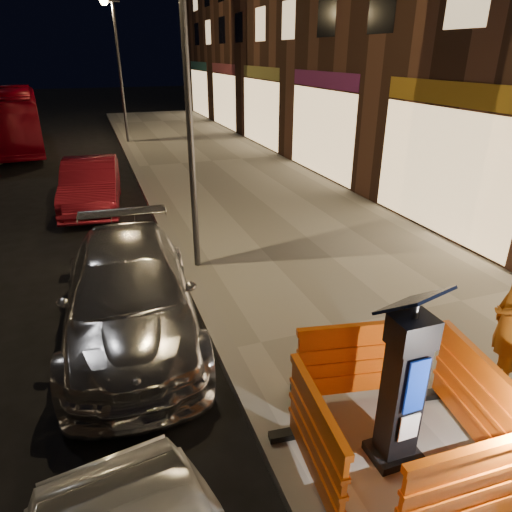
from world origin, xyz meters
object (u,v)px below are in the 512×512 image
object	(u,v)px
barrier_back	(351,363)
car_silver	(135,332)
parking_kiosk	(404,384)
barrier_front	(466,494)
car_red	(95,208)
barrier_kerbside	(315,441)
bus_doubledecker	(18,148)
barrier_bldgside	(472,395)

from	to	relation	value
barrier_back	car_silver	size ratio (longest dim) A/B	0.29
parking_kiosk	car_silver	world-z (taller)	parking_kiosk
parking_kiosk	barrier_back	size ratio (longest dim) A/B	1.40
barrier_front	car_red	distance (m)	11.86
parking_kiosk	barrier_kerbside	size ratio (longest dim) A/B	1.40
barrier_front	car_red	bearing A→B (deg)	105.89
barrier_back	car_red	distance (m)	10.02
car_red	bus_doubledecker	xyz separation A→B (m)	(-3.10, 10.65, 0.00)
barrier_kerbside	car_red	size ratio (longest dim) A/B	0.33
car_silver	car_red	bearing A→B (deg)	96.82
parking_kiosk	barrier_front	world-z (taller)	parking_kiosk
barrier_front	barrier_kerbside	bearing A→B (deg)	137.49
parking_kiosk	barrier_back	world-z (taller)	parking_kiosk
parking_kiosk	car_red	bearing A→B (deg)	112.04
barrier_bldgside	bus_doubledecker	world-z (taller)	bus_doubledecker
parking_kiosk	car_silver	distance (m)	4.43
barrier_front	barrier_kerbside	size ratio (longest dim) A/B	1.00
barrier_back	barrier_bldgside	bearing A→B (deg)	-34.51
barrier_back	barrier_kerbside	world-z (taller)	same
barrier_back	car_red	world-z (taller)	barrier_back
parking_kiosk	barrier_back	xyz separation A→B (m)	(0.00, 0.95, -0.43)
parking_kiosk	barrier_back	bearing A→B (deg)	97.49
parking_kiosk	barrier_bldgside	world-z (taller)	parking_kiosk
barrier_bldgside	car_silver	size ratio (longest dim) A/B	0.29
barrier_kerbside	parking_kiosk	bearing A→B (deg)	-84.51
car_silver	car_red	size ratio (longest dim) A/B	1.15
car_silver	car_red	xyz separation A→B (m)	(-0.40, 6.97, 0.00)
barrier_kerbside	barrier_bldgside	world-z (taller)	same
barrier_kerbside	car_silver	xyz separation A→B (m)	(-1.39, 3.59, -0.69)
parking_kiosk	car_silver	xyz separation A→B (m)	(-2.34, 3.59, -1.11)
parking_kiosk	car_silver	size ratio (longest dim) A/B	0.40
barrier_front	car_silver	xyz separation A→B (m)	(-2.34, 4.54, -0.69)
car_silver	car_red	distance (m)	6.98
barrier_front	car_silver	bearing A→B (deg)	119.78
parking_kiosk	barrier_kerbside	world-z (taller)	parking_kiosk
parking_kiosk	car_red	xyz separation A→B (m)	(-2.74, 10.56, -1.11)
bus_doubledecker	parking_kiosk	bearing A→B (deg)	-79.71
barrier_back	bus_doubledecker	size ratio (longest dim) A/B	0.14
barrier_back	bus_doubledecker	bearing A→B (deg)	116.57
car_red	barrier_front	bearing A→B (deg)	-71.68
barrier_bldgside	car_silver	world-z (taller)	barrier_bldgside
barrier_bldgside	parking_kiosk	bearing A→B (deg)	99.49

